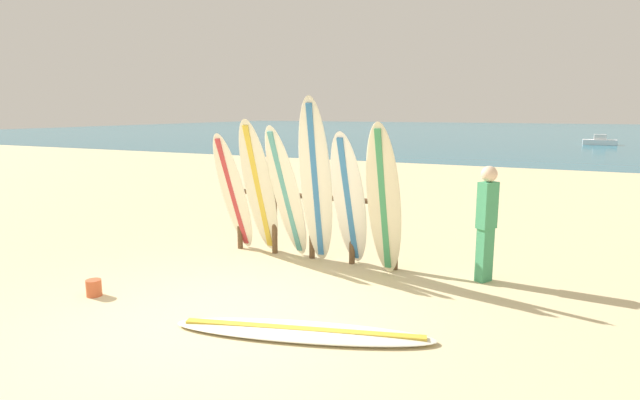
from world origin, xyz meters
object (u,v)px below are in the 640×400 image
surfboard_leaning_far_left (233,193)px  small_boat_offshore (600,141)px  surfboard_rack (312,216)px  surfboard_leaning_center_left (286,194)px  sand_bucket (94,288)px  surfboard_leaning_left (259,189)px  surfboard_leaning_center (316,183)px  surfboard_leaning_center_right (349,201)px  surfboard_lying_on_sand (302,331)px  beachgoer_standing (487,219)px  surfboard_leaning_right (384,201)px

surfboard_leaning_far_left → small_boat_offshore: (7.37, 33.07, -0.75)m
surfboard_leaning_far_left → surfboard_rack: bearing=10.9°
surfboard_leaning_center_left → sand_bucket: surfboard_leaning_center_left is taller
surfboard_leaning_left → surfboard_leaning_center: size_ratio=0.87×
surfboard_leaning_center_right → sand_bucket: 3.62m
surfboard_rack → small_boat_offshore: (6.06, 32.82, -0.44)m
surfboard_leaning_far_left → surfboard_leaning_center_left: bearing=-1.8°
surfboard_leaning_far_left → sand_bucket: bearing=-101.1°
surfboard_leaning_center_right → surfboard_leaning_center: bearing=-169.1°
surfboard_lying_on_sand → sand_bucket: bearing=-177.7°
surfboard_rack → surfboard_leaning_center_left: bearing=-136.3°
surfboard_leaning_center_right → beachgoer_standing: 1.94m
small_boat_offshore → surfboard_leaning_center_left: bearing=-100.9°
surfboard_rack → surfboard_leaning_left: bearing=-161.2°
sand_bucket → beachgoer_standing: bearing=31.5°
surfboard_rack → surfboard_leaning_center_left: (-0.30, -0.28, 0.38)m
surfboard_leaning_center_right → beachgoer_standing: bearing=8.2°
surfboard_leaning_far_left → beachgoer_standing: surfboard_leaning_far_left is taller
surfboard_leaning_right → beachgoer_standing: surfboard_leaning_right is taller
surfboard_leaning_center → beachgoer_standing: bearing=8.8°
surfboard_leaning_center_left → surfboard_lying_on_sand: size_ratio=0.75×
surfboard_leaning_left → sand_bucket: size_ratio=10.51×
surfboard_leaning_far_left → surfboard_leaning_right: bearing=-4.0°
surfboard_leaning_center_left → small_boat_offshore: 33.72m
small_boat_offshore → surfboard_leaning_center: bearing=-100.0°
surfboard_rack → surfboard_lying_on_sand: 2.89m
surfboard_leaning_center_left → surfboard_leaning_center_right: 1.03m
surfboard_rack → surfboard_leaning_center_left: 0.56m
surfboard_leaning_left → surfboard_leaning_center: (1.04, -0.08, 0.16)m
surfboard_leaning_center_left → surfboard_leaning_right: surfboard_leaning_right is taller
surfboard_leaning_far_left → surfboard_leaning_center_left: (1.01, -0.03, 0.07)m
surfboard_rack → surfboard_lying_on_sand: (1.15, -2.58, -0.66)m
surfboard_rack → surfboard_leaning_center: (0.24, -0.35, 0.58)m
surfboard_leaning_far_left → small_boat_offshore: bearing=77.4°
beachgoer_standing → sand_bucket: size_ratio=7.57×
surfboard_leaning_far_left → beachgoer_standing: (3.95, 0.27, -0.12)m
surfboard_rack → surfboard_leaning_center_right: size_ratio=1.38×
surfboard_leaning_far_left → surfboard_lying_on_sand: size_ratio=0.71×
surfboard_rack → surfboard_leaning_right: bearing=-18.3°
surfboard_leaning_center_right → surfboard_rack: bearing=160.4°
surfboard_leaning_far_left → surfboard_leaning_center_right: size_ratio=0.97×
surfboard_rack → surfboard_leaning_right: surfboard_leaning_right is taller
surfboard_leaning_center → sand_bucket: size_ratio=12.04×
surfboard_leaning_center_left → surfboard_leaning_far_left: bearing=178.2°
surfboard_leaning_far_left → sand_bucket: (-0.48, -2.44, -0.90)m
sand_bucket → small_boat_offshore: bearing=77.5°
surfboard_leaning_center_right → surfboard_leaning_center_left: bearing=-178.6°
surfboard_leaning_right → small_boat_offshore: size_ratio=1.04×
surfboard_leaning_center → small_boat_offshore: 33.70m
surfboard_leaning_center_right → small_boat_offshore: surfboard_leaning_center_right is taller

